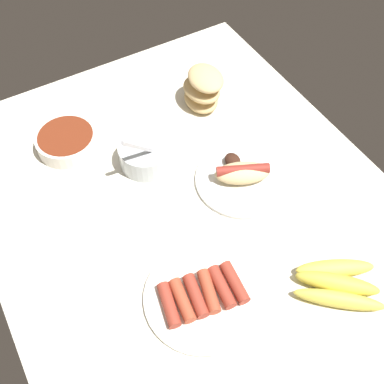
{
  "coord_description": "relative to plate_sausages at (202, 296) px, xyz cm",
  "views": [
    {
      "loc": [
        47.75,
        -29.66,
        86.95
      ],
      "look_at": [
        -4.88,
        0.81,
        3.0
      ],
      "focal_mm": 42.75,
      "sensor_mm": 36.0,
      "label": 1
    }
  ],
  "objects": [
    {
      "name": "plate_hotdog_assembled",
      "position": [
        -20.91,
        23.3,
        0.69
      ],
      "size": [
        22.07,
        22.07,
        5.61
      ],
      "color": "white",
      "rests_on": "ground_plane"
    },
    {
      "name": "bowl_coleslaw",
      "position": [
        -37.36,
        6.38,
        2.14
      ],
      "size": [
        13.01,
        13.66,
        15.17
      ],
      "color": "silver",
      "rests_on": "ground_plane"
    },
    {
      "name": "ground_plane",
      "position": [
        -17.09,
        9.57,
        -2.67
      ],
      "size": [
        120.0,
        90.0,
        3.0
      ],
      "primitive_type": "cube",
      "color": "silver"
    },
    {
      "name": "bowl_chili",
      "position": [
        -51.74,
        -8.49,
        1.18
      ],
      "size": [
        15.18,
        15.18,
        4.26
      ],
      "color": "white",
      "rests_on": "ground_plane"
    },
    {
      "name": "plate_sausages",
      "position": [
        0.0,
        0.0,
        0.0
      ],
      "size": [
        23.55,
        23.55,
        3.52
      ],
      "color": "white",
      "rests_on": "ground_plane"
    },
    {
      "name": "banana_bunch",
      "position": [
        11.55,
        24.7,
        0.69
      ],
      "size": [
        18.0,
        19.72,
        3.94
      ],
      "color": "#E5D14C",
      "rests_on": "ground_plane"
    },
    {
      "name": "bread_stack",
      "position": [
        -48.19,
        28.81,
        4.23
      ],
      "size": [
        13.6,
        11.32,
        10.8
      ],
      "color": "tan",
      "rests_on": "ground_plane"
    }
  ]
}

